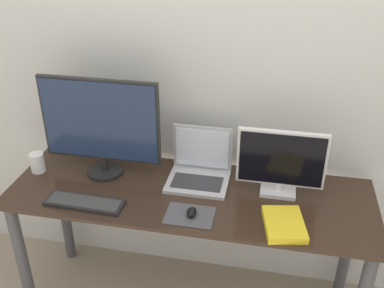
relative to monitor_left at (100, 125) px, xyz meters
The scene contains 10 objects.
wall_back 0.58m from the monitor_left, 30.50° to the left, with size 7.00×0.05×2.50m.
desk 0.63m from the monitor_left, 10.83° to the right, with size 1.77×0.59×0.76m.
monitor_left is the anchor object (origin of this frame).
monitor_right 0.89m from the monitor_left, ahead, with size 0.41×0.12×0.33m.
laptop 0.54m from the monitor_left, ahead, with size 0.30×0.25×0.26m.
keyboard 0.39m from the monitor_left, 89.36° to the right, with size 0.38×0.13×0.02m.
mousepad 0.63m from the monitor_left, 27.89° to the right, with size 0.22×0.16×0.00m.
mouse 0.63m from the monitor_left, 27.59° to the right, with size 0.04×0.07×0.03m.
book 0.99m from the monitor_left, 15.90° to the right, with size 0.21×0.26×0.03m.
mug 0.42m from the monitor_left, behind, with size 0.07×0.07×0.10m.
Camera 1 is at (0.37, -1.46, 2.02)m, focal length 42.00 mm.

